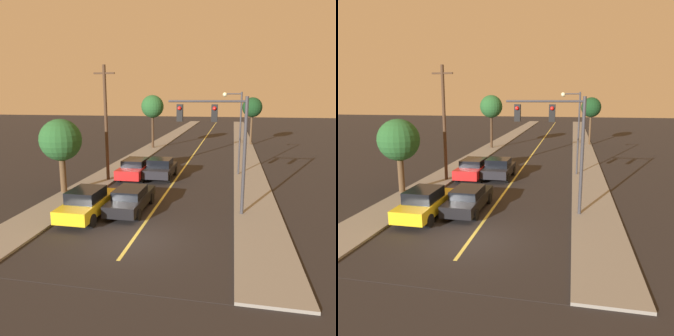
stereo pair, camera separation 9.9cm
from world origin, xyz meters
The scene contains 14 objects.
ground_plane centered at (0.00, 0.00, 0.00)m, with size 200.00×200.00×0.00m, color black.
road_surface centered at (0.00, 36.00, 0.01)m, with size 8.98×80.00×0.01m.
sidewalk_left centered at (-5.74, 36.00, 0.06)m, with size 2.50×80.00×0.12m.
sidewalk_right centered at (5.74, 36.00, 0.06)m, with size 2.50×80.00×0.12m.
car_near_lane_front centered at (-1.26, 3.76, 0.72)m, with size 1.85×4.68×1.37m.
car_near_lane_second centered at (-1.26, 11.59, 0.83)m, with size 2.11×4.18×1.62m.
car_outer_lane_front centered at (-3.23, 2.38, 0.81)m, with size 1.87×4.58×1.59m.
car_outer_lane_second centered at (-3.23, 11.42, 0.81)m, with size 2.01×5.17×1.56m.
traffic_signal_mast centered at (3.60, 4.17, 4.56)m, with size 4.15×0.42×6.25m.
streetlamp_right centered at (4.48, 13.83, 4.39)m, with size 1.57×0.36×6.63m.
utility_pole_left centered at (-5.09, 10.07, 4.55)m, with size 1.60×0.24×8.53m.
tree_left_near centered at (-6.69, 6.15, 3.58)m, with size 2.72×2.72×4.87m.
tree_left_far centered at (-5.62, 26.85, 5.20)m, with size 2.78×2.78×6.53m.
tree_right_near centered at (6.69, 32.28, 5.03)m, with size 2.62×2.62×6.26m.
Camera 1 is at (4.22, -13.22, 6.29)m, focal length 35.00 mm.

